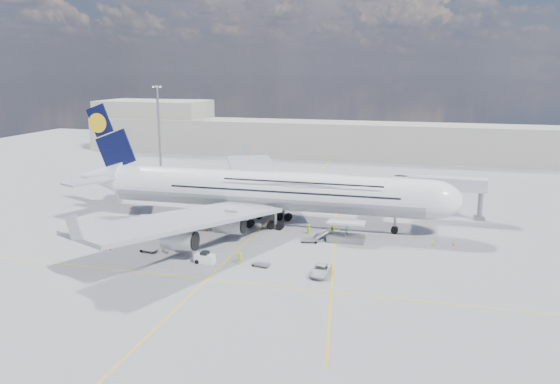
% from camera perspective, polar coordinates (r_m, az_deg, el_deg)
% --- Properties ---
extents(ground, '(300.00, 300.00, 0.00)m').
position_cam_1_polar(ground, '(98.36, -3.22, -4.88)').
color(ground, gray).
rests_on(ground, ground).
extents(taxi_line_main, '(0.25, 220.00, 0.01)m').
position_cam_1_polar(taxi_line_main, '(98.36, -3.22, -4.88)').
color(taxi_line_main, '#E0BA0B').
rests_on(taxi_line_main, ground).
extents(taxi_line_cross, '(120.00, 0.25, 0.01)m').
position_cam_1_polar(taxi_line_cross, '(80.70, -7.64, -9.02)').
color(taxi_line_cross, '#E0BA0B').
rests_on(taxi_line_cross, ground).
extents(taxi_line_diag, '(14.16, 99.06, 0.01)m').
position_cam_1_polar(taxi_line_diag, '(104.57, 5.83, -3.84)').
color(taxi_line_diag, '#E0BA0B').
rests_on(taxi_line_diag, ground).
extents(airliner, '(77.26, 79.15, 23.71)m').
position_cam_1_polar(airliner, '(105.73, -1.46, 0.25)').
color(airliner, white).
rests_on(airliner, ground).
extents(jet_bridge, '(18.80, 12.10, 8.50)m').
position_cam_1_polar(jet_bridge, '(112.38, 14.78, 0.57)').
color(jet_bridge, '#B7B7BC').
rests_on(jet_bridge, ground).
extents(cargo_loader, '(8.53, 3.20, 3.67)m').
position_cam_1_polar(cargo_loader, '(97.09, 6.82, -4.42)').
color(cargo_loader, silver).
rests_on(cargo_loader, ground).
extents(light_mast, '(3.00, 0.70, 25.50)m').
position_cam_1_polar(light_mast, '(151.78, -12.51, 6.21)').
color(light_mast, gray).
rests_on(light_mast, ground).
extents(terminal, '(180.00, 16.00, 12.00)m').
position_cam_1_polar(terminal, '(187.88, 5.75, 5.45)').
color(terminal, '#B2AD9E').
rests_on(terminal, ground).
extents(hangar, '(40.00, 22.00, 18.00)m').
position_cam_1_polar(hangar, '(214.52, -12.94, 6.91)').
color(hangar, '#B2AD9E').
rests_on(hangar, ground).
extents(tree_line, '(160.00, 6.00, 8.00)m').
position_cam_1_polar(tree_line, '(230.77, 17.46, 5.79)').
color(tree_line, '#193814').
rests_on(tree_line, ground).
extents(dolly_row_a, '(3.56, 2.18, 2.14)m').
position_cam_1_polar(dolly_row_a, '(107.19, -14.91, -3.17)').
color(dolly_row_a, gray).
rests_on(dolly_row_a, ground).
extents(dolly_row_b, '(2.95, 1.88, 0.41)m').
position_cam_1_polar(dolly_row_b, '(93.92, -13.56, -5.89)').
color(dolly_row_b, gray).
rests_on(dolly_row_b, ground).
extents(dolly_row_c, '(3.06, 2.00, 1.79)m').
position_cam_1_polar(dolly_row_c, '(94.12, -10.53, -5.29)').
color(dolly_row_c, gray).
rests_on(dolly_row_c, ground).
extents(dolly_back, '(2.90, 1.66, 1.79)m').
position_cam_1_polar(dolly_back, '(110.14, -13.89, -2.78)').
color(dolly_back, gray).
rests_on(dolly_back, ground).
extents(dolly_nose_far, '(2.92, 1.91, 0.40)m').
position_cam_1_polar(dolly_nose_far, '(84.89, -2.02, -7.57)').
color(dolly_nose_far, gray).
rests_on(dolly_nose_far, ground).
extents(dolly_nose_near, '(3.29, 2.18, 0.44)m').
position_cam_1_polar(dolly_nose_near, '(96.25, 3.11, -5.06)').
color(dolly_nose_near, gray).
rests_on(dolly_nose_near, ground).
extents(baggage_tug, '(3.19, 1.62, 1.94)m').
position_cam_1_polar(baggage_tug, '(86.64, -7.85, -6.86)').
color(baggage_tug, white).
rests_on(baggage_tug, ground).
extents(catering_truck_inner, '(6.22, 4.44, 3.42)m').
position_cam_1_polar(catering_truck_inner, '(122.27, -2.89, -0.56)').
color(catering_truck_inner, gray).
rests_on(catering_truck_inner, ground).
extents(catering_truck_outer, '(6.06, 3.32, 3.42)m').
position_cam_1_polar(catering_truck_outer, '(137.95, -2.31, 0.97)').
color(catering_truck_outer, gray).
rests_on(catering_truck_outer, ground).
extents(service_van, '(2.75, 5.47, 1.49)m').
position_cam_1_polar(service_van, '(81.52, 4.25, -8.15)').
color(service_van, silver).
rests_on(service_van, ground).
extents(crew_nose, '(0.64, 0.64, 1.50)m').
position_cam_1_polar(crew_nose, '(96.85, 15.60, -5.17)').
color(crew_nose, '#C2E718').
rests_on(crew_nose, ground).
extents(crew_loader, '(1.07, 1.14, 1.87)m').
position_cam_1_polar(crew_loader, '(100.17, 5.42, -4.03)').
color(crew_loader, '#B5E418').
rests_on(crew_loader, ground).
extents(crew_wing, '(0.62, 1.21, 1.98)m').
position_cam_1_polar(crew_wing, '(93.41, -12.15, -5.49)').
color(crew_wing, '#C2EF19').
rests_on(crew_wing, ground).
extents(crew_van, '(0.94, 1.08, 1.85)m').
position_cam_1_polar(crew_van, '(100.92, 2.99, -3.86)').
color(crew_van, '#9BDB17').
rests_on(crew_van, ground).
extents(crew_tug, '(1.42, 0.99, 2.01)m').
position_cam_1_polar(crew_tug, '(85.74, -4.25, -6.89)').
color(crew_tug, '#BCDA17').
rests_on(crew_tug, ground).
extents(cone_nose, '(0.47, 0.47, 0.59)m').
position_cam_1_polar(cone_nose, '(99.03, 17.68, -5.19)').
color(cone_nose, '#FF510D').
rests_on(cone_nose, ground).
extents(cone_wing_left_inner, '(0.39, 0.39, 0.50)m').
position_cam_1_polar(cone_wing_left_inner, '(125.68, -3.09, -0.84)').
color(cone_wing_left_inner, '#FF510D').
rests_on(cone_wing_left_inner, ground).
extents(cone_wing_left_outer, '(0.37, 0.37, 0.48)m').
position_cam_1_polar(cone_wing_left_outer, '(135.57, -5.41, 0.13)').
color(cone_wing_left_outer, '#FF510D').
rests_on(cone_wing_left_outer, ground).
extents(cone_wing_right_inner, '(0.43, 0.43, 0.55)m').
position_cam_1_polar(cone_wing_right_inner, '(103.43, -7.64, -3.93)').
color(cone_wing_right_inner, '#FF510D').
rests_on(cone_wing_right_inner, ground).
extents(cone_wing_right_outer, '(0.41, 0.41, 0.52)m').
position_cam_1_polar(cone_wing_right_outer, '(96.64, -17.33, -5.63)').
color(cone_wing_right_outer, '#FF510D').
rests_on(cone_wing_right_outer, ground).
extents(cone_tail, '(0.41, 0.41, 0.52)m').
position_cam_1_polar(cone_tail, '(123.01, -15.32, -1.58)').
color(cone_tail, '#FF510D').
rests_on(cone_tail, ground).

